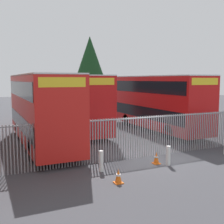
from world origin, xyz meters
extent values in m
plane|color=#3D3D42|center=(0.00, 8.00, 0.00)|extent=(100.00, 100.00, 0.00)
cylinder|color=gray|center=(-7.08, 0.00, 1.10)|extent=(0.06, 0.06, 2.20)
cylinder|color=gray|center=(-6.94, 0.00, 1.10)|extent=(0.06, 0.06, 2.20)
cylinder|color=gray|center=(-6.80, 0.00, 1.10)|extent=(0.06, 0.06, 2.20)
cylinder|color=gray|center=(-6.66, 0.00, 1.10)|extent=(0.06, 0.06, 2.20)
cylinder|color=gray|center=(-6.52, 0.00, 1.10)|extent=(0.06, 0.06, 2.20)
cylinder|color=gray|center=(-6.38, 0.00, 1.10)|extent=(0.06, 0.06, 2.20)
cylinder|color=gray|center=(-6.24, 0.00, 1.10)|extent=(0.06, 0.06, 2.20)
cylinder|color=gray|center=(-6.10, 0.00, 1.10)|extent=(0.06, 0.06, 2.20)
cylinder|color=gray|center=(-5.96, 0.00, 1.10)|extent=(0.06, 0.06, 2.20)
cylinder|color=gray|center=(-5.82, 0.00, 1.10)|extent=(0.06, 0.06, 2.20)
cylinder|color=gray|center=(-5.68, 0.00, 1.10)|extent=(0.06, 0.06, 2.20)
cylinder|color=gray|center=(-5.54, 0.00, 1.10)|extent=(0.06, 0.06, 2.20)
cylinder|color=gray|center=(-5.39, 0.00, 1.10)|extent=(0.06, 0.06, 2.20)
cylinder|color=gray|center=(-5.25, 0.00, 1.10)|extent=(0.06, 0.06, 2.20)
cylinder|color=gray|center=(-5.11, 0.00, 1.10)|extent=(0.06, 0.06, 2.20)
cylinder|color=gray|center=(-4.97, 0.00, 1.10)|extent=(0.06, 0.06, 2.20)
cylinder|color=gray|center=(-4.83, 0.00, 1.10)|extent=(0.06, 0.06, 2.20)
cylinder|color=gray|center=(-4.69, 0.00, 1.10)|extent=(0.06, 0.06, 2.20)
cylinder|color=gray|center=(-4.55, 0.00, 1.10)|extent=(0.06, 0.06, 2.20)
cylinder|color=gray|center=(-4.41, 0.00, 1.10)|extent=(0.06, 0.06, 2.20)
cylinder|color=gray|center=(-4.27, 0.00, 1.10)|extent=(0.06, 0.06, 2.20)
cylinder|color=gray|center=(-4.13, 0.00, 1.10)|extent=(0.06, 0.06, 2.20)
cylinder|color=gray|center=(-3.99, 0.00, 1.10)|extent=(0.06, 0.06, 2.20)
cylinder|color=gray|center=(-3.85, 0.00, 1.10)|extent=(0.06, 0.06, 2.20)
cylinder|color=gray|center=(-3.71, 0.00, 1.10)|extent=(0.06, 0.06, 2.20)
cylinder|color=gray|center=(-3.57, 0.00, 1.10)|extent=(0.06, 0.06, 2.20)
cylinder|color=gray|center=(-3.43, 0.00, 1.10)|extent=(0.06, 0.06, 2.20)
cylinder|color=gray|center=(-3.29, 0.00, 1.10)|extent=(0.06, 0.06, 2.20)
cylinder|color=gray|center=(-3.15, 0.00, 1.10)|extent=(0.06, 0.06, 2.20)
cylinder|color=gray|center=(-3.01, 0.00, 1.10)|extent=(0.06, 0.06, 2.20)
cylinder|color=gray|center=(-2.87, 0.00, 1.10)|extent=(0.06, 0.06, 2.20)
cylinder|color=gray|center=(-2.73, 0.00, 1.10)|extent=(0.06, 0.06, 2.20)
cylinder|color=gray|center=(-2.59, 0.00, 1.10)|extent=(0.06, 0.06, 2.20)
cylinder|color=gray|center=(-2.45, 0.00, 1.10)|extent=(0.06, 0.06, 2.20)
cylinder|color=gray|center=(-2.31, 0.00, 1.10)|extent=(0.06, 0.06, 2.20)
cylinder|color=gray|center=(-2.17, 0.00, 1.10)|extent=(0.06, 0.06, 2.20)
cylinder|color=gray|center=(-2.03, 0.00, 1.10)|extent=(0.06, 0.06, 2.20)
cylinder|color=gray|center=(-1.89, 0.00, 1.10)|extent=(0.06, 0.06, 2.20)
cylinder|color=gray|center=(-1.75, 0.00, 1.10)|extent=(0.06, 0.06, 2.20)
cylinder|color=gray|center=(-1.60, 0.00, 1.10)|extent=(0.06, 0.06, 2.20)
cylinder|color=gray|center=(-1.46, 0.00, 1.10)|extent=(0.06, 0.06, 2.20)
cylinder|color=gray|center=(-1.32, 0.00, 1.10)|extent=(0.06, 0.06, 2.20)
cylinder|color=gray|center=(-1.18, 0.00, 1.10)|extent=(0.06, 0.06, 2.20)
cylinder|color=gray|center=(-1.04, 0.00, 1.10)|extent=(0.06, 0.06, 2.20)
cylinder|color=gray|center=(-0.90, 0.00, 1.10)|extent=(0.06, 0.06, 2.20)
cylinder|color=gray|center=(-0.76, 0.00, 1.10)|extent=(0.06, 0.06, 2.20)
cylinder|color=gray|center=(-0.62, 0.00, 1.10)|extent=(0.06, 0.06, 2.20)
cylinder|color=gray|center=(-0.48, 0.00, 1.10)|extent=(0.06, 0.06, 2.20)
cylinder|color=gray|center=(-0.34, 0.00, 1.10)|extent=(0.06, 0.06, 2.20)
cylinder|color=gray|center=(-0.20, 0.00, 1.10)|extent=(0.06, 0.06, 2.20)
cylinder|color=gray|center=(-0.06, 0.00, 1.10)|extent=(0.06, 0.06, 2.20)
cylinder|color=gray|center=(0.08, 0.00, 1.10)|extent=(0.06, 0.06, 2.20)
cylinder|color=gray|center=(0.22, 0.00, 1.10)|extent=(0.06, 0.06, 2.20)
cylinder|color=gray|center=(0.36, 0.00, 1.10)|extent=(0.06, 0.06, 2.20)
cylinder|color=gray|center=(0.50, 0.00, 1.10)|extent=(0.06, 0.06, 2.20)
cylinder|color=gray|center=(0.64, 0.00, 1.10)|extent=(0.06, 0.06, 2.20)
cylinder|color=gray|center=(0.78, 0.00, 1.10)|extent=(0.06, 0.06, 2.20)
cylinder|color=gray|center=(0.92, 0.00, 1.10)|extent=(0.06, 0.06, 2.20)
cylinder|color=gray|center=(1.06, 0.00, 1.10)|extent=(0.06, 0.06, 2.20)
cylinder|color=gray|center=(1.20, 0.00, 1.10)|extent=(0.06, 0.06, 2.20)
cylinder|color=gray|center=(1.34, 0.00, 1.10)|extent=(0.06, 0.06, 2.20)
cylinder|color=gray|center=(1.48, 0.00, 1.10)|extent=(0.06, 0.06, 2.20)
cylinder|color=gray|center=(1.62, 0.00, 1.10)|extent=(0.06, 0.06, 2.20)
cylinder|color=gray|center=(1.76, 0.00, 1.10)|extent=(0.06, 0.06, 2.20)
cylinder|color=gray|center=(1.90, 0.00, 1.10)|extent=(0.06, 0.06, 2.20)
cylinder|color=gray|center=(2.04, 0.00, 1.10)|extent=(0.06, 0.06, 2.20)
cylinder|color=gray|center=(2.18, 0.00, 1.10)|extent=(0.06, 0.06, 2.20)
cylinder|color=gray|center=(2.33, 0.00, 1.10)|extent=(0.06, 0.06, 2.20)
cylinder|color=gray|center=(2.47, 0.00, 1.10)|extent=(0.06, 0.06, 2.20)
cylinder|color=gray|center=(2.61, 0.00, 1.10)|extent=(0.06, 0.06, 2.20)
cylinder|color=gray|center=(2.75, 0.00, 1.10)|extent=(0.06, 0.06, 2.20)
cylinder|color=gray|center=(2.89, 0.00, 1.10)|extent=(0.06, 0.06, 2.20)
cylinder|color=gray|center=(3.03, 0.00, 1.10)|extent=(0.06, 0.06, 2.20)
cylinder|color=gray|center=(3.17, 0.00, 1.10)|extent=(0.06, 0.06, 2.20)
cylinder|color=gray|center=(3.31, 0.00, 1.10)|extent=(0.06, 0.06, 2.20)
cylinder|color=gray|center=(3.45, 0.00, 1.10)|extent=(0.06, 0.06, 2.20)
cylinder|color=gray|center=(3.59, 0.00, 1.10)|extent=(0.06, 0.06, 2.20)
cylinder|color=gray|center=(3.73, 0.00, 1.10)|extent=(0.06, 0.06, 2.20)
cylinder|color=gray|center=(3.87, 0.00, 1.10)|extent=(0.06, 0.06, 2.20)
cylinder|color=gray|center=(4.01, 0.00, 1.10)|extent=(0.06, 0.06, 2.20)
cylinder|color=gray|center=(4.15, 0.00, 1.10)|extent=(0.06, 0.06, 2.20)
cylinder|color=gray|center=(4.29, 0.00, 1.10)|extent=(0.06, 0.06, 2.20)
cylinder|color=gray|center=(4.43, 0.00, 1.10)|extent=(0.06, 0.06, 2.20)
cylinder|color=gray|center=(4.57, 0.00, 1.10)|extent=(0.06, 0.06, 2.20)
cylinder|color=gray|center=(4.71, 0.00, 1.10)|extent=(0.06, 0.06, 2.20)
cylinder|color=gray|center=(4.85, 0.00, 1.10)|extent=(0.06, 0.06, 2.20)
cylinder|color=gray|center=(4.99, 0.00, 1.10)|extent=(0.06, 0.06, 2.20)
cylinder|color=gray|center=(5.13, 0.00, 1.10)|extent=(0.06, 0.06, 2.20)
cylinder|color=gray|center=(5.27, 0.00, 1.10)|extent=(0.06, 0.06, 2.20)
cylinder|color=gray|center=(5.41, 0.00, 1.10)|extent=(0.06, 0.06, 2.20)
cylinder|color=gray|center=(5.55, 0.00, 1.10)|extent=(0.06, 0.06, 2.20)
cylinder|color=gray|center=(5.69, 0.00, 1.10)|extent=(0.06, 0.06, 2.20)
cylinder|color=gray|center=(-0.48, 0.00, 2.12)|extent=(16.00, 0.07, 0.07)
cube|color=red|center=(5.03, 6.40, 2.35)|extent=(2.50, 10.80, 4.00)
cube|color=black|center=(5.03, 6.40, 1.55)|extent=(2.54, 10.37, 0.90)
cube|color=black|center=(5.03, 6.40, 3.55)|extent=(2.54, 10.37, 0.90)
cube|color=yellow|center=(5.03, 1.05, 4.00)|extent=(2.12, 0.12, 0.44)
cube|color=silver|center=(5.03, 6.40, 4.38)|extent=(2.50, 10.80, 0.08)
cylinder|color=black|center=(3.93, 3.05, 0.52)|extent=(0.30, 1.04, 1.04)
cylinder|color=black|center=(6.13, 3.05, 0.52)|extent=(0.30, 1.04, 1.04)
cylinder|color=black|center=(3.93, 9.37, 0.52)|extent=(0.30, 1.04, 1.04)
cylinder|color=black|center=(6.13, 9.37, 0.52)|extent=(0.30, 1.04, 1.04)
cube|color=red|center=(-4.41, 5.00, 2.35)|extent=(2.50, 10.80, 4.00)
cube|color=black|center=(-4.41, 5.00, 1.55)|extent=(2.54, 10.37, 0.90)
cube|color=black|center=(-4.41, 5.00, 3.55)|extent=(2.54, 10.37, 0.90)
cube|color=yellow|center=(-4.41, -0.35, 4.00)|extent=(2.12, 0.12, 0.44)
cube|color=silver|center=(-4.41, 5.00, 4.38)|extent=(2.50, 10.80, 0.08)
cylinder|color=black|center=(-5.51, 1.66, 0.52)|extent=(0.30, 1.04, 1.04)
cylinder|color=black|center=(-3.31, 1.66, 0.52)|extent=(0.30, 1.04, 1.04)
cylinder|color=black|center=(-5.51, 7.97, 0.52)|extent=(0.30, 1.04, 1.04)
cylinder|color=black|center=(-3.31, 7.97, 0.52)|extent=(0.30, 1.04, 1.04)
cube|color=red|center=(-1.08, 9.01, 2.35)|extent=(2.50, 10.80, 4.00)
cube|color=black|center=(-1.08, 9.01, 1.55)|extent=(2.54, 10.37, 0.90)
cube|color=black|center=(-1.08, 9.01, 3.55)|extent=(2.54, 10.37, 0.90)
cube|color=yellow|center=(-1.08, 3.66, 4.00)|extent=(2.12, 0.12, 0.44)
cube|color=silver|center=(-1.08, 9.01, 4.38)|extent=(2.50, 10.80, 0.08)
cylinder|color=black|center=(-2.18, 5.66, 0.52)|extent=(0.30, 1.04, 1.04)
cylinder|color=black|center=(0.02, 5.66, 0.52)|extent=(0.30, 1.04, 1.04)
cylinder|color=black|center=(-2.18, 11.98, 0.52)|extent=(0.30, 1.04, 1.04)
cylinder|color=black|center=(0.02, 11.98, 0.52)|extent=(0.30, 1.04, 1.04)
cylinder|color=silver|center=(-2.94, -1.23, 0.47)|extent=(0.20, 0.20, 0.95)
cylinder|color=silver|center=(0.35, -1.75, 0.47)|extent=(0.20, 0.20, 0.95)
cube|color=orange|center=(-2.87, -2.86, 0.02)|extent=(0.34, 0.34, 0.04)
cone|color=orange|center=(-2.87, -2.86, 0.32)|extent=(0.28, 0.28, 0.55)
cylinder|color=white|center=(-2.87, -2.86, 0.34)|extent=(0.19, 0.19, 0.07)
cube|color=orange|center=(-0.03, -1.29, 0.02)|extent=(0.34, 0.34, 0.04)
cone|color=orange|center=(-0.03, -1.29, 0.32)|extent=(0.28, 0.28, 0.55)
cylinder|color=white|center=(-0.03, -1.29, 0.34)|extent=(0.19, 0.19, 0.07)
cylinder|color=#4C3823|center=(7.03, 27.20, 1.45)|extent=(0.36, 0.36, 2.90)
cone|color=#143819|center=(7.03, 27.20, 6.68)|extent=(5.30, 5.30, 7.57)
camera|label=1|loc=(-7.59, -12.55, 4.12)|focal=44.92mm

